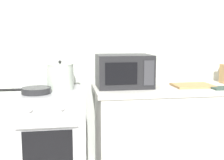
# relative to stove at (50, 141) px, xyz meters

# --- Properties ---
(back_wall) EXTENTS (4.40, 0.10, 2.50)m
(back_wall) POSITION_rel_stove_xyz_m (0.65, 0.37, 0.79)
(back_wall) COLOR silver
(back_wall) RESTS_ON ground_plane
(lower_cabinet_right) EXTENTS (1.64, 0.56, 0.88)m
(lower_cabinet_right) POSITION_rel_stove_xyz_m (1.25, 0.02, -0.02)
(lower_cabinet_right) COLOR white
(lower_cabinet_right) RESTS_ON ground_plane
(countertop_right) EXTENTS (1.70, 0.60, 0.04)m
(countertop_right) POSITION_rel_stove_xyz_m (1.25, 0.02, 0.44)
(countertop_right) COLOR beige
(countertop_right) RESTS_ON lower_cabinet_right
(stove) EXTENTS (0.60, 0.64, 0.92)m
(stove) POSITION_rel_stove_xyz_m (0.00, 0.00, 0.00)
(stove) COLOR silver
(stove) RESTS_ON ground_plane
(stock_pot) EXTENTS (0.32, 0.24, 0.26)m
(stock_pot) POSITION_rel_stove_xyz_m (0.10, 0.07, 0.57)
(stock_pot) COLOR silver
(stock_pot) RESTS_ON stove
(frying_pan) EXTENTS (0.44, 0.24, 0.05)m
(frying_pan) POSITION_rel_stove_xyz_m (-0.10, -0.11, 0.48)
(frying_pan) COLOR #28282B
(frying_pan) RESTS_ON stove
(microwave) EXTENTS (0.50, 0.37, 0.30)m
(microwave) POSITION_rel_stove_xyz_m (0.68, 0.08, 0.61)
(microwave) COLOR #232326
(microwave) RESTS_ON countertop_right
(cutting_board) EXTENTS (0.36, 0.26, 0.02)m
(cutting_board) POSITION_rel_stove_xyz_m (1.32, 0.00, 0.47)
(cutting_board) COLOR tan
(cutting_board) RESTS_ON countertop_right
(oven_mitt) EXTENTS (0.18, 0.14, 0.02)m
(oven_mitt) POSITION_rel_stove_xyz_m (1.53, -0.16, 0.47)
(oven_mitt) COLOR #384C42
(oven_mitt) RESTS_ON countertop_right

